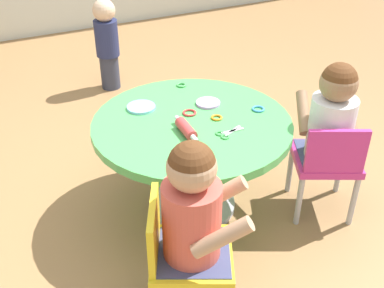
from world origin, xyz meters
The scene contains 15 objects.
ground_plane centered at (0.00, 0.00, 0.00)m, with size 10.00×10.00×0.00m, color #9E7247.
craft_table centered at (0.00, 0.00, 0.39)m, with size 0.93×0.93×0.50m.
child_chair_left centered at (-0.32, -0.56, 0.31)m, with size 0.40×0.40×0.54m.
seated_child_left centered at (-0.29, -0.58, 0.53)m, with size 0.43×0.40×0.51m.
child_chair_right centered at (0.56, -0.32, 0.31)m, with size 0.40×0.40×0.54m.
seated_child_right centered at (0.58, -0.29, 0.53)m, with size 0.40×0.43×0.51m.
toddler_standing centered at (0.08, 1.53, 0.36)m, with size 0.17×0.17×0.67m.
rolling_pin centered at (-0.07, -0.09, 0.53)m, with size 0.06×0.23×0.05m.
craft_scissors centered at (0.09, -0.17, 0.51)m, with size 0.14×0.08×0.01m.
playdough_blob_0 centered at (-0.16, 0.22, 0.51)m, with size 0.14×0.14×0.01m, color #8CCCF2.
playdough_blob_1 centered at (0.15, 0.11, 0.51)m, with size 0.12×0.12×0.01m, color #CC99E5.
cookie_cutter_0 centered at (0.12, 0.36, 0.51)m, with size 0.05×0.05×0.01m, color #4CB259.
cookie_cutter_1 centered at (0.33, -0.05, 0.51)m, with size 0.06×0.06×0.01m, color #3F99D8.
cookie_cutter_2 centered at (0.11, -0.03, 0.51)m, with size 0.05×0.05×0.01m, color orange.
cookie_cutter_3 centered at (0.02, 0.07, 0.51)m, with size 0.07×0.07×0.01m, color red.
Camera 1 is at (-0.86, -1.70, 1.59)m, focal length 44.57 mm.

